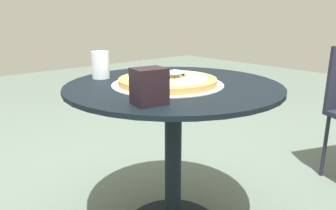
% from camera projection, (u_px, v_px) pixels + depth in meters
% --- Properties ---
extents(patio_table, '(0.94, 0.94, 0.74)m').
position_uv_depth(patio_table, '(173.00, 125.00, 1.45)').
color(patio_table, black).
rests_on(patio_table, ground).
extents(pizza_on_tray, '(0.48, 0.48, 0.05)m').
position_uv_depth(pizza_on_tray, '(168.00, 81.00, 1.37)').
color(pizza_on_tray, silver).
rests_on(pizza_on_tray, patio_table).
extents(pizza_server, '(0.22, 0.10, 0.02)m').
position_uv_depth(pizza_server, '(166.00, 73.00, 1.33)').
color(pizza_server, silver).
rests_on(pizza_server, pizza_on_tray).
extents(drinking_cup, '(0.08, 0.08, 0.13)m').
position_uv_depth(drinking_cup, '(101.00, 65.00, 1.50)').
color(drinking_cup, white).
rests_on(drinking_cup, patio_table).
extents(napkin_dispenser, '(0.12, 0.10, 0.12)m').
position_uv_depth(napkin_dispenser, '(149.00, 86.00, 1.06)').
color(napkin_dispenser, black).
rests_on(napkin_dispenser, patio_table).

